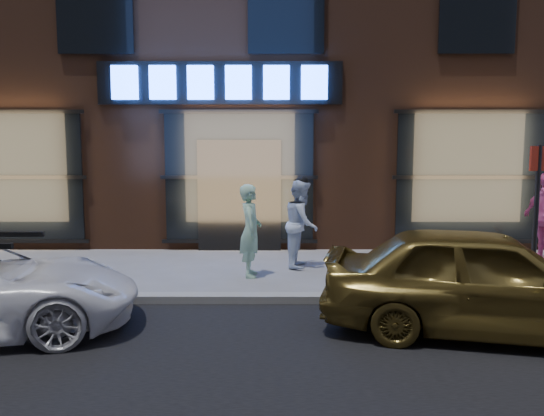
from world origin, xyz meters
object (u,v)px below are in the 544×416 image
at_px(man_cap, 302,224).
at_px(sign_post, 536,206).
at_px(man_bowtie, 251,231).
at_px(gold_sedan, 486,281).

distance_m(man_cap, sign_post, 3.97).
distance_m(man_bowtie, sign_post, 4.53).
bearing_deg(gold_sedan, man_cap, 41.64).
height_order(man_bowtie, man_cap, man_cap).
distance_m(man_bowtie, gold_sedan, 4.12).
height_order(man_cap, sign_post, sign_post).
relative_size(man_bowtie, man_cap, 0.98).
height_order(man_bowtie, sign_post, sign_post).
xyz_separation_m(man_bowtie, gold_sedan, (2.94, -2.89, -0.15)).
distance_m(man_cap, gold_sedan, 4.16).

